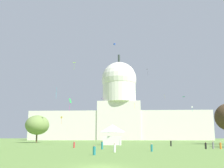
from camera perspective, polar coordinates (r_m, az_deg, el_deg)
ground_plane at (r=25.52m, az=-2.49°, el=-17.15°), size 800.00×800.00×0.00m
capitol_building at (r=213.25m, az=1.54°, el=-5.87°), size 139.58×27.91×68.84m
event_tent at (r=90.44m, az=0.07°, el=-10.67°), size 6.19×5.25×6.65m
tree_west_far at (r=128.25m, az=-15.57°, el=-8.39°), size 12.16×12.91×12.30m
person_grey_edge_west at (r=65.91m, az=20.67°, el=-12.10°), size 0.53×0.53×1.65m
person_black_lawn_far_right at (r=64.02m, az=19.27°, el=-12.30°), size 0.56×0.56×1.52m
person_teal_lawn_far_left at (r=59.41m, az=-2.13°, el=-12.93°), size 0.47×0.47×1.75m
person_black_mid_center at (r=80.58m, az=12.40°, el=-12.21°), size 0.57×0.57×1.73m
person_white_front_center at (r=84.95m, az=1.67°, el=-12.39°), size 0.49×0.49×1.71m
person_teal_deep_crowd at (r=41.15m, az=-3.79°, el=-13.92°), size 0.52×0.52×1.45m
person_teal_near_tree_east at (r=82.37m, az=20.71°, el=-11.77°), size 0.44×0.44×1.59m
person_orange_aisle_center at (r=65.26m, az=22.04°, el=-12.04°), size 0.52×0.52×1.60m
person_teal_edge_east at (r=51.26m, az=8.41°, el=-13.24°), size 0.39×0.39×1.50m
person_white_front_left at (r=48.10m, az=0.55°, el=-13.49°), size 0.48×0.48×1.53m
person_red_front_right at (r=67.52m, az=-8.05°, el=-12.69°), size 0.55×0.55×1.56m
kite_magenta_low at (r=155.43m, az=-9.52°, el=-8.63°), size 0.34×1.01×4.78m
kite_green_low at (r=87.30m, az=-8.88°, el=-3.71°), size 0.75×1.06×4.31m
kite_cyan_mid at (r=117.77m, az=-11.69°, el=-1.33°), size 0.33×0.85×4.99m
kite_black_high at (r=150.34m, az=7.60°, el=2.96°), size 0.65×1.53×3.07m
kite_yellow_mid at (r=173.91m, az=11.18°, el=-2.43°), size 1.36×1.22×2.04m
kite_orange_mid at (r=170.99m, az=4.78°, el=-4.32°), size 0.19×0.70×3.41m
kite_gold_low at (r=152.84m, az=-10.66°, el=-6.99°), size 0.96×1.02×4.33m
kite_violet_low at (r=111.42m, az=-2.37°, el=-3.28°), size 0.92×1.72×0.15m
kite_lime_high at (r=148.13m, az=-8.04°, el=4.23°), size 1.46×0.86×3.69m
kite_blue_high at (r=162.21m, az=0.52°, el=8.45°), size 1.18×1.17×0.96m
kite_turquoise_low at (r=109.38m, az=15.11°, el=-2.67°), size 1.24×1.03×0.27m
kite_white_low at (r=147.41m, az=16.64°, el=-4.74°), size 0.68×0.72×2.83m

